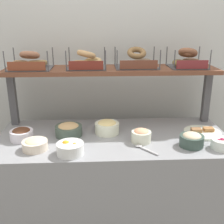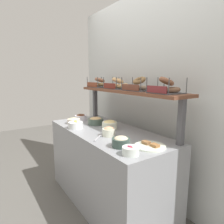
{
  "view_description": "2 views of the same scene",
  "coord_description": "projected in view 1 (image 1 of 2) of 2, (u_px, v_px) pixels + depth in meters",
  "views": [
    {
      "loc": [
        -0.1,
        -1.76,
        1.64
      ],
      "look_at": [
        -0.01,
        0.01,
        1.02
      ],
      "focal_mm": 44.35,
      "sensor_mm": 36.0,
      "label": 1
    },
    {
      "loc": [
        1.76,
        -1.13,
        1.44
      ],
      "look_at": [
        0.05,
        0.03,
        1.06
      ],
      "focal_mm": 31.84,
      "sensor_mm": 36.0,
      "label": 2
    }
  ],
  "objects": [
    {
      "name": "back_wall",
      "position": [
        110.0,
        72.0,
        2.33
      ],
      "size": [
        2.8,
        0.06,
        2.4
      ],
      "primitive_type": "cube",
      "color": "silver",
      "rests_on": "ground_plane"
    },
    {
      "name": "deli_counter",
      "position": [
        113.0,
        189.0,
        2.06
      ],
      "size": [
        1.6,
        0.7,
        0.85
      ],
      "primitive_type": "cube",
      "color": "gray",
      "rests_on": "ground_plane"
    },
    {
      "name": "shelf_riser_left",
      "position": [
        13.0,
        99.0,
        2.07
      ],
      "size": [
        0.05,
        0.05,
        0.4
      ],
      "primitive_type": "cube",
      "color": "#4C4C51",
      "rests_on": "deli_counter"
    },
    {
      "name": "shelf_riser_right",
      "position": [
        206.0,
        97.0,
        2.15
      ],
      "size": [
        0.05,
        0.05,
        0.4
      ],
      "primitive_type": "cube",
      "color": "#4C4C51",
      "rests_on": "deli_counter"
    },
    {
      "name": "upper_shelf",
      "position": [
        111.0,
        70.0,
        2.04
      ],
      "size": [
        1.56,
        0.32,
        0.03
      ],
      "primitive_type": "cube",
      "color": "brown",
      "rests_on": "shelf_riser_left"
    },
    {
      "name": "bowl_beet_salad",
      "position": [
        222.0,
        143.0,
        1.73
      ],
      "size": [
        0.13,
        0.13,
        0.07
      ],
      "color": "white",
      "rests_on": "deli_counter"
    },
    {
      "name": "bowl_hummus",
      "position": [
        69.0,
        129.0,
        1.92
      ],
      "size": [
        0.19,
        0.19,
        0.09
      ],
      "color": "#425347",
      "rests_on": "deli_counter"
    },
    {
      "name": "bowl_lox_spread",
      "position": [
        141.0,
        135.0,
        1.83
      ],
      "size": [
        0.13,
        0.13,
        0.09
      ],
      "color": "silver",
      "rests_on": "deli_counter"
    },
    {
      "name": "bowl_potato_salad",
      "position": [
        35.0,
        144.0,
        1.72
      ],
      "size": [
        0.16,
        0.16,
        0.07
      ],
      "color": "beige",
      "rests_on": "deli_counter"
    },
    {
      "name": "bowl_egg_salad",
      "position": [
        107.0,
        127.0,
        1.96
      ],
      "size": [
        0.17,
        0.17,
        0.1
      ],
      "color": "white",
      "rests_on": "deli_counter"
    },
    {
      "name": "bowl_tuna_salad",
      "position": [
        192.0,
        139.0,
        1.76
      ],
      "size": [
        0.15,
        0.15,
        0.09
      ],
      "color": "#374C44",
      "rests_on": "deli_counter"
    },
    {
      "name": "bowl_chocolate_spread",
      "position": [
        22.0,
        134.0,
        1.86
      ],
      "size": [
        0.15,
        0.15,
        0.08
      ],
      "color": "white",
      "rests_on": "deli_counter"
    },
    {
      "name": "bowl_fruit_salad",
      "position": [
        70.0,
        148.0,
        1.66
      ],
      "size": [
        0.16,
        0.16,
        0.08
      ],
      "color": "white",
      "rests_on": "deli_counter"
    },
    {
      "name": "serving_plate_white",
      "position": [
        202.0,
        132.0,
        1.96
      ],
      "size": [
        0.26,
        0.26,
        0.04
      ],
      "color": "white",
      "rests_on": "deli_counter"
    },
    {
      "name": "serving_spoon_near_plate",
      "position": [
        143.0,
        148.0,
        1.73
      ],
      "size": [
        0.13,
        0.14,
        0.01
      ],
      "color": "#B7B7BC",
      "rests_on": "deli_counter"
    },
    {
      "name": "bagel_basket_everything",
      "position": [
        30.0,
        62.0,
        1.98
      ],
      "size": [
        0.3,
        0.25,
        0.14
      ],
      "color": "#4C4C51",
      "rests_on": "upper_shelf"
    },
    {
      "name": "bagel_basket_plain",
      "position": [
        86.0,
        62.0,
        2.01
      ],
      "size": [
        0.28,
        0.26,
        0.14
      ],
      "color": "#4C4C51",
      "rests_on": "upper_shelf"
    },
    {
      "name": "bagel_basket_poppy",
      "position": [
        136.0,
        61.0,
        2.04
      ],
      "size": [
        0.31,
        0.25,
        0.15
      ],
      "color": "#4C4C51",
      "rests_on": "upper_shelf"
    },
    {
      "name": "bagel_basket_cinnamon_raisin",
      "position": [
        187.0,
        61.0,
        2.04
      ],
      "size": [
        0.27,
        0.25,
        0.15
      ],
      "color": "#4C4C51",
      "rests_on": "upper_shelf"
    }
  ]
}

